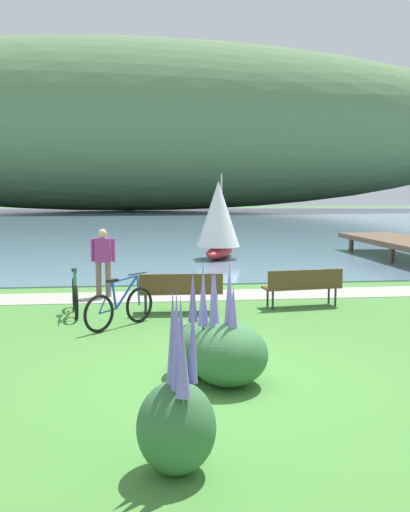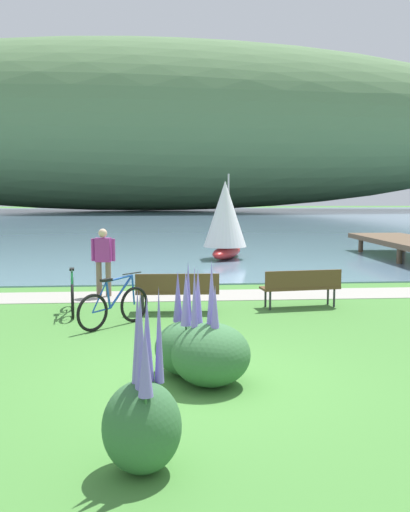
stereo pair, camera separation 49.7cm
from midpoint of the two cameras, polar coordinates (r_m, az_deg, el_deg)
ground_plane at (r=8.07m, az=-0.34°, el=-12.37°), size 200.00×200.00×0.00m
bay_water at (r=55.70m, az=-5.58°, el=3.76°), size 180.00×80.00×0.04m
distant_hillside at (r=82.02m, az=-8.12°, el=12.87°), size 116.36×28.00×23.66m
shoreline_path at (r=14.29m, az=-3.07°, el=-4.04°), size 60.00×1.50×0.01m
park_bench_near_camera at (r=12.96m, az=8.84°, el=-2.88°), size 1.85×0.71×0.88m
park_bench_further_along at (r=12.21m, az=-3.63°, el=-3.39°), size 1.81×0.54×0.88m
bicycle_leaning_near_bench at (r=11.09m, az=-9.88°, el=-5.12°), size 1.30×1.29×1.01m
bicycle_beside_path at (r=12.46m, az=-14.15°, el=-3.95°), size 0.33×1.76×1.01m
person_at_shoreline at (r=14.25m, az=-11.28°, el=-0.23°), size 0.60×0.28×1.71m
echium_bush_closest_to_camera at (r=5.43m, az=-5.60°, el=-15.99°), size 0.74×0.74×1.74m
echium_bush_beside_closest at (r=7.71m, az=0.45°, el=-9.61°), size 1.08×1.08×1.70m
echium_bush_mid_cluster at (r=8.16m, az=-2.10°, el=-9.07°), size 0.91×0.91×1.63m
sailboat_nearest_to_shore at (r=21.71m, az=0.72°, el=3.77°), size 2.17×2.89×3.29m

